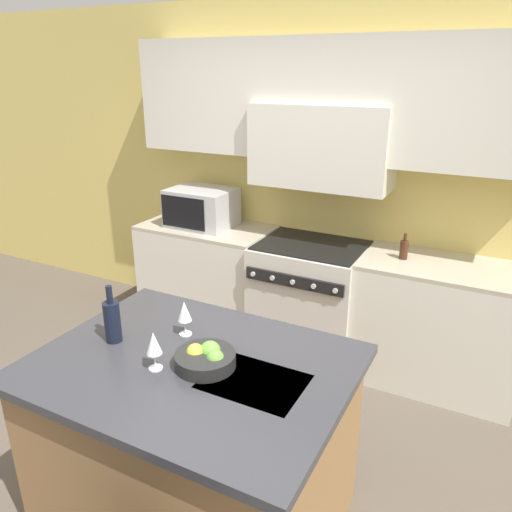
{
  "coord_description": "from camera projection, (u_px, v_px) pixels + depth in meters",
  "views": [
    {
      "loc": [
        1.28,
        -1.73,
        2.2
      ],
      "look_at": [
        0.06,
        0.62,
        1.19
      ],
      "focal_mm": 35.0,
      "sensor_mm": 36.0,
      "label": 1
    }
  ],
  "objects": [
    {
      "name": "fruit_bowl",
      "position": [
        206.0,
        358.0,
        2.23
      ],
      "size": [
        0.27,
        0.27,
        0.1
      ],
      "color": "black",
      "rests_on": "kitchen_island"
    },
    {
      "name": "ground_plane",
      "position": [
        195.0,
        489.0,
        2.77
      ],
      "size": [
        10.0,
        10.0,
        0.0
      ],
      "primitive_type": "plane",
      "color": "brown"
    },
    {
      "name": "oil_bottle_on_counter",
      "position": [
        404.0,
        249.0,
        3.51
      ],
      "size": [
        0.06,
        0.06,
        0.19
      ],
      "color": "#422314",
      "rests_on": "back_counter"
    },
    {
      "name": "back_counter",
      "position": [
        310.0,
        298.0,
        4.0
      ],
      "size": [
        3.06,
        0.62,
        0.92
      ],
      "color": "silver",
      "rests_on": "ground_plane"
    },
    {
      "name": "wine_glass_far",
      "position": [
        184.0,
        312.0,
        2.45
      ],
      "size": [
        0.07,
        0.07,
        0.18
      ],
      "color": "white",
      "rests_on": "kitchen_island"
    },
    {
      "name": "back_cabinetry",
      "position": [
        328.0,
        153.0,
        3.82
      ],
      "size": [
        10.0,
        0.46,
        2.7
      ],
      "color": "#DBC166",
      "rests_on": "ground_plane"
    },
    {
      "name": "microwave",
      "position": [
        202.0,
        207.0,
        4.21
      ],
      "size": [
        0.53,
        0.42,
        0.32
      ],
      "color": "#B7B7BC",
      "rests_on": "back_counter"
    },
    {
      "name": "wine_bottle",
      "position": [
        112.0,
        320.0,
        2.4
      ],
      "size": [
        0.08,
        0.08,
        0.29
      ],
      "color": "black",
      "rests_on": "kitchen_island"
    },
    {
      "name": "range_stove",
      "position": [
        309.0,
        299.0,
        3.98
      ],
      "size": [
        0.83,
        0.7,
        0.92
      ],
      "color": "beige",
      "rests_on": "ground_plane"
    },
    {
      "name": "wine_glass_near",
      "position": [
        154.0,
        344.0,
        2.17
      ],
      "size": [
        0.07,
        0.07,
        0.18
      ],
      "color": "white",
      "rests_on": "kitchen_island"
    },
    {
      "name": "kitchen_island",
      "position": [
        196.0,
        444.0,
        2.43
      ],
      "size": [
        1.43,
        1.08,
        0.94
      ],
      "color": "olive",
      "rests_on": "ground_plane"
    }
  ]
}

